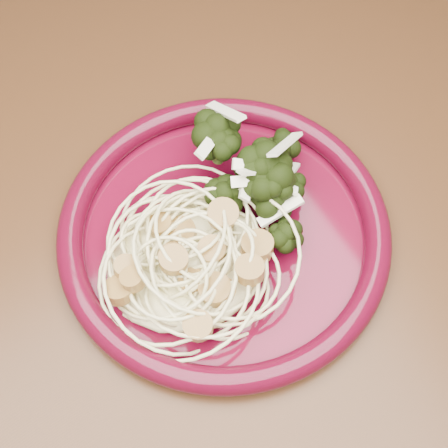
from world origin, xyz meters
name	(u,v)px	position (x,y,z in m)	size (l,w,h in m)	color
dining_table	(225,309)	(0.00, 0.00, 0.65)	(1.20, 0.80, 0.75)	#472814
dinner_plate	(224,230)	(0.01, 0.02, 0.76)	(0.34, 0.34, 0.02)	#4D0619
spaghetti_pile	(187,258)	(-0.03, 0.01, 0.77)	(0.13, 0.11, 0.03)	#F5EDAB
scallop_cluster	(185,237)	(-0.03, 0.01, 0.80)	(0.12, 0.12, 0.04)	#A9803F
broccoli_pile	(266,179)	(0.06, 0.04, 0.78)	(0.08, 0.13, 0.05)	black
onion_garnish	(269,158)	(0.06, 0.04, 0.81)	(0.06, 0.08, 0.05)	white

